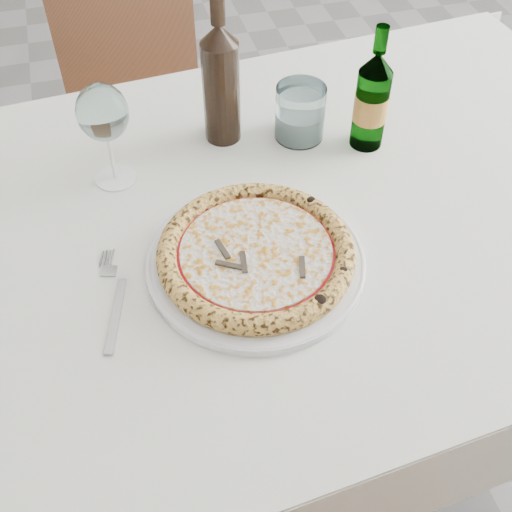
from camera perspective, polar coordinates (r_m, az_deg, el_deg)
The scene contains 10 objects.
floor at distance 1.80m, azimuth 0.07°, elevation -8.13°, with size 5.00×6.00×0.02m, color gray.
dining_table at distance 1.09m, azimuth -1.40°, elevation 0.13°, with size 1.61×1.03×0.76m.
chair_far at distance 1.81m, azimuth -10.68°, elevation 15.36°, with size 0.39×0.39×0.93m.
plate at distance 0.95m, azimuth 0.00°, elevation -0.45°, with size 0.33×0.33×0.02m.
pizza at distance 0.94m, azimuth -0.00°, elevation 0.26°, with size 0.29×0.29×0.03m.
fork at distance 0.94m, azimuth -12.55°, elevation -3.87°, with size 0.05×0.18×0.00m.
wine_glass at distance 1.05m, azimuth -13.46°, elevation 12.11°, with size 0.08×0.08×0.18m.
tumbler at distance 1.17m, azimuth 3.92°, elevation 12.32°, with size 0.09×0.09×0.10m.
beer_bottle at distance 1.14m, azimuth 10.24°, elevation 13.46°, with size 0.06×0.06×0.23m.
wine_bottle at distance 1.13m, azimuth -3.14°, elevation 15.17°, with size 0.06×0.06×0.26m.
Camera 1 is at (-0.27, -0.97, 1.48)m, focal length 45.00 mm.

